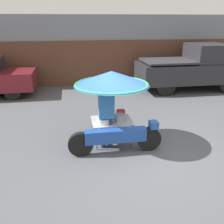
% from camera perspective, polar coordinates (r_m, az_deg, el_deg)
% --- Properties ---
extents(ground_plane, '(36.00, 36.00, 0.00)m').
position_cam_1_polar(ground_plane, '(6.16, 6.50, -10.23)').
color(ground_plane, '#4C4F54').
extents(shopfront_building, '(28.00, 2.06, 3.35)m').
position_cam_1_polar(shopfront_building, '(13.50, -3.00, 14.19)').
color(shopfront_building, gray).
rests_on(shopfront_building, ground).
extents(vendor_motorcycle_cart, '(2.32, 1.89, 1.94)m').
position_cam_1_polar(vendor_motorcycle_cart, '(6.21, 0.07, 5.18)').
color(vendor_motorcycle_cart, black).
rests_on(vendor_motorcycle_cart, ground).
extents(vendor_person, '(0.38, 0.22, 1.65)m').
position_cam_1_polar(vendor_person, '(6.20, -1.30, -0.33)').
color(vendor_person, navy).
rests_on(vendor_person, ground).
extents(pickup_truck, '(4.84, 1.94, 2.09)m').
position_cam_1_polar(pickup_truck, '(12.31, 17.99, 9.54)').
color(pickup_truck, black).
rests_on(pickup_truck, ground).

